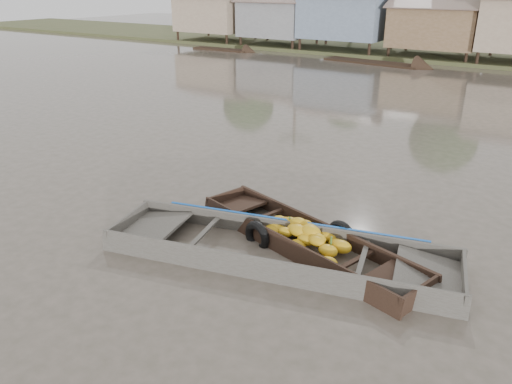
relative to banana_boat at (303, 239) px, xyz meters
The scene contains 3 objects.
ground 1.43m from the banana_boat, 158.77° to the right, with size 120.00×120.00×0.00m, color #4D473B.
banana_boat is the anchor object (origin of this frame).
viewer_boat 0.74m from the banana_boat, 101.41° to the right, with size 7.25×3.46×0.57m.
Camera 1 is at (5.54, -7.72, 5.11)m, focal length 35.00 mm.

